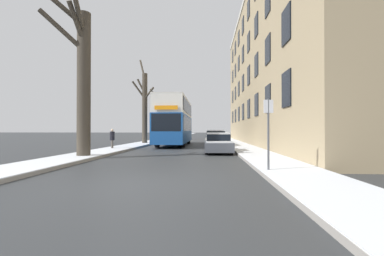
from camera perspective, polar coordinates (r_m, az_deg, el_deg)
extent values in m
plane|color=#303335|center=(7.24, -12.59, -12.27)|extent=(320.00, 320.00, 0.00)
cube|color=gray|center=(60.21, -2.92, -1.85)|extent=(2.25, 130.00, 0.13)
cube|color=silver|center=(60.20, -2.92, -1.78)|extent=(2.23, 130.00, 0.03)
cube|color=gray|center=(59.89, 6.27, -1.86)|extent=(2.25, 130.00, 0.13)
cube|color=silver|center=(59.89, 6.27, -1.78)|extent=(2.23, 130.00, 0.03)
cube|color=tan|center=(29.07, 20.91, 12.62)|extent=(9.00, 36.07, 16.12)
cube|color=black|center=(13.86, 20.23, 8.11)|extent=(0.08, 1.40, 1.80)
cube|color=black|center=(17.67, 16.51, 6.24)|extent=(0.08, 1.40, 1.80)
cube|color=black|center=(21.53, 14.13, 5.02)|extent=(0.08, 1.40, 1.80)
cube|color=black|center=(25.42, 12.48, 4.17)|extent=(0.08, 1.40, 1.80)
cube|color=black|center=(29.34, 11.28, 3.55)|extent=(0.08, 1.40, 1.80)
cube|color=black|center=(33.26, 10.36, 3.07)|extent=(0.08, 1.40, 1.80)
cube|color=black|center=(37.20, 9.63, 2.69)|extent=(0.08, 1.40, 1.80)
cube|color=black|center=(41.14, 9.04, 2.38)|extent=(0.08, 1.40, 1.80)
cube|color=black|center=(14.69, 20.19, 20.64)|extent=(0.08, 1.40, 1.80)
cube|color=black|center=(18.33, 16.48, 16.30)|extent=(0.08, 1.40, 1.80)
cube|color=black|center=(22.07, 14.11, 13.38)|extent=(0.08, 1.40, 1.80)
cube|color=black|center=(25.89, 12.47, 11.30)|extent=(0.08, 1.40, 1.80)
cube|color=black|center=(29.74, 11.27, 9.75)|extent=(0.08, 1.40, 1.80)
cube|color=black|center=(33.62, 10.35, 8.56)|extent=(0.08, 1.40, 1.80)
cube|color=black|center=(37.52, 9.62, 7.61)|extent=(0.08, 1.40, 1.80)
cube|color=black|center=(41.43, 9.04, 6.84)|extent=(0.08, 1.40, 1.80)
cube|color=black|center=(19.50, 16.46, 25.41)|extent=(0.08, 1.40, 1.80)
cube|color=black|center=(23.06, 14.09, 21.19)|extent=(0.08, 1.40, 1.80)
cube|color=black|center=(26.73, 12.46, 18.08)|extent=(0.08, 1.40, 1.80)
cube|color=black|center=(30.48, 11.25, 15.73)|extent=(0.08, 1.40, 1.80)
cube|color=black|center=(34.27, 10.34, 13.89)|extent=(0.08, 1.40, 1.80)
cube|color=black|center=(38.11, 9.62, 12.41)|extent=(0.08, 1.40, 1.80)
cube|color=black|center=(41.96, 9.03, 11.21)|extent=(0.08, 1.40, 1.80)
cube|color=black|center=(27.93, 12.44, 24.37)|extent=(0.08, 1.40, 1.80)
cube|color=black|center=(31.53, 11.24, 21.36)|extent=(0.08, 1.40, 1.80)
cube|color=black|center=(35.22, 10.33, 18.98)|extent=(0.08, 1.40, 1.80)
cube|color=black|center=(38.95, 9.61, 17.04)|extent=(0.08, 1.40, 1.80)
cube|color=black|center=(42.73, 9.03, 15.44)|extent=(0.08, 1.40, 1.80)
cylinder|color=#423A30|center=(14.81, -22.91, 8.68)|extent=(0.69, 0.69, 7.66)
cylinder|color=#423A30|center=(15.47, -26.85, 18.70)|extent=(2.03, 1.27, 1.93)
cylinder|color=#423A30|center=(15.74, -23.37, 13.80)|extent=(1.08, 1.29, 1.30)
cylinder|color=#423A30|center=(14.94, -23.96, 22.65)|extent=(0.57, 2.01, 1.84)
cylinder|color=#423A30|center=(15.11, -24.23, 20.47)|extent=(0.41, 1.44, 1.81)
cylinder|color=#423A30|center=(15.59, -27.30, 23.12)|extent=(1.92, 1.91, 1.65)
cylinder|color=#423A30|center=(27.53, -10.46, 4.21)|extent=(0.55, 0.55, 7.47)
cylinder|color=#423A30|center=(27.69, -11.77, 8.26)|extent=(1.39, 0.69, 1.85)
cylinder|color=#423A30|center=(28.75, -10.94, 12.62)|extent=(1.00, 1.22, 2.36)
cylinder|color=#423A30|center=(27.84, -11.22, 9.06)|extent=(0.93, 0.38, 1.57)
cylinder|color=#423A30|center=(27.17, -9.54, 7.63)|extent=(1.31, 1.08, 1.18)
cylinder|color=#423A30|center=(39.73, -6.11, 1.95)|extent=(0.49, 0.49, 6.36)
cylinder|color=#423A30|center=(40.36, -5.81, 6.71)|extent=(0.52, 0.96, 1.74)
cylinder|color=#423A30|center=(40.41, -5.35, 6.19)|extent=(1.11, 1.23, 1.42)
cylinder|color=#423A30|center=(40.30, -7.63, 4.99)|extent=(2.37, 0.64, 2.03)
cylinder|color=#423A30|center=(40.34, -7.71, 6.94)|extent=(2.44, 0.37, 2.46)
cube|color=#194C99|center=(25.26, -3.80, -0.22)|extent=(2.58, 10.87, 2.53)
cube|color=silver|center=(25.34, -3.79, 4.31)|extent=(2.53, 10.65, 1.48)
cube|color=silver|center=(25.42, -3.79, 6.11)|extent=(2.53, 10.65, 0.12)
cube|color=black|center=(25.26, -3.80, 0.88)|extent=(2.61, 9.56, 1.31)
cube|color=black|center=(25.35, -3.79, 4.48)|extent=(2.61, 9.56, 1.13)
cube|color=black|center=(19.91, -5.79, 1.25)|extent=(2.32, 0.06, 1.38)
cube|color=orange|center=(19.97, -5.79, 4.55)|extent=(1.80, 0.05, 0.32)
cylinder|color=black|center=(22.24, -7.74, -2.87)|extent=(0.30, 1.12, 1.12)
cylinder|color=black|center=(21.91, -1.98, -2.91)|extent=(0.30, 1.12, 1.12)
cylinder|color=black|center=(28.44, -5.25, -2.36)|extent=(0.30, 1.12, 1.12)
cylinder|color=black|center=(28.18, -0.75, -2.38)|extent=(0.30, 1.12, 1.12)
cube|color=#474C56|center=(16.81, 5.84, -3.99)|extent=(1.72, 3.98, 0.57)
cube|color=black|center=(16.94, 5.82, -2.19)|extent=(1.48, 1.99, 0.48)
cube|color=silver|center=(16.94, 5.82, -1.21)|extent=(1.45, 1.89, 0.10)
cube|color=silver|center=(15.38, 6.05, -3.12)|extent=(1.55, 1.04, 0.08)
cylinder|color=black|center=(15.61, 3.25, -4.82)|extent=(0.20, 0.61, 0.61)
cylinder|color=black|center=(15.68, 8.77, -4.80)|extent=(0.20, 0.61, 0.61)
cylinder|color=black|center=(18.00, 3.29, -4.25)|extent=(0.20, 0.61, 0.61)
cylinder|color=black|center=(18.05, 8.08, -4.23)|extent=(0.20, 0.61, 0.61)
cube|color=silver|center=(22.42, 5.26, -3.01)|extent=(1.78, 4.02, 0.65)
cube|color=black|center=(22.56, 5.25, -1.42)|extent=(1.53, 2.01, 0.58)
cube|color=silver|center=(22.56, 5.25, -0.57)|extent=(1.49, 1.91, 0.09)
cube|color=silver|center=(20.98, 5.38, -2.19)|extent=(1.60, 1.05, 0.07)
cylinder|color=black|center=(21.21, 3.25, -3.65)|extent=(0.20, 0.63, 0.63)
cylinder|color=black|center=(21.26, 7.46, -3.64)|extent=(0.20, 0.63, 0.63)
cylinder|color=black|center=(23.62, 3.28, -3.33)|extent=(0.20, 0.63, 0.63)
cylinder|color=black|center=(23.66, 7.06, -3.32)|extent=(0.20, 0.63, 0.63)
cube|color=black|center=(27.71, 4.93, -2.62)|extent=(1.80, 3.94, 0.57)
cube|color=black|center=(27.85, 4.93, -1.48)|extent=(1.55, 1.97, 0.53)
cube|color=silver|center=(27.85, 4.93, -0.86)|extent=(1.51, 1.87, 0.07)
cube|color=silver|center=(26.30, 5.01, -2.05)|extent=(1.62, 1.03, 0.06)
cylinder|color=black|center=(26.53, 3.29, -3.05)|extent=(0.20, 0.61, 0.61)
cylinder|color=black|center=(26.57, 6.71, -3.04)|extent=(0.20, 0.61, 0.61)
cylinder|color=black|center=(28.89, 3.31, -2.84)|extent=(0.20, 0.61, 0.61)
cylinder|color=black|center=(28.92, 6.45, -2.83)|extent=(0.20, 0.61, 0.61)
cube|color=#9EA3AD|center=(33.58, 4.69, -2.22)|extent=(1.75, 4.17, 0.61)
cube|color=black|center=(33.73, 4.68, -1.19)|extent=(1.51, 2.08, 0.59)
cube|color=silver|center=(33.73, 4.68, -0.63)|extent=(1.47, 1.98, 0.08)
cube|color=silver|center=(32.09, 4.74, -1.70)|extent=(1.58, 1.09, 0.06)
cylinder|color=black|center=(32.33, 3.38, -2.57)|extent=(0.20, 0.63, 0.63)
cylinder|color=black|center=(32.36, 6.09, -2.57)|extent=(0.20, 0.63, 0.63)
cylinder|color=black|center=(34.83, 3.39, -2.42)|extent=(0.20, 0.63, 0.63)
cylinder|color=black|center=(34.86, 5.91, -2.42)|extent=(0.20, 0.63, 0.63)
cylinder|color=#4C4742|center=(19.87, -17.31, -3.68)|extent=(0.16, 0.16, 0.74)
cylinder|color=#4C4742|center=(20.03, -17.32, -3.66)|extent=(0.16, 0.16, 0.74)
cylinder|color=black|center=(19.93, -17.31, -1.69)|extent=(0.34, 0.34, 0.64)
sphere|color=beige|center=(19.92, -17.31, -0.48)|extent=(0.20, 0.20, 0.20)
cylinder|color=#4C4F54|center=(8.95, 16.61, -1.85)|extent=(0.07, 0.07, 2.53)
cube|color=silver|center=(8.97, 16.62, 4.64)|extent=(0.32, 0.02, 0.44)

